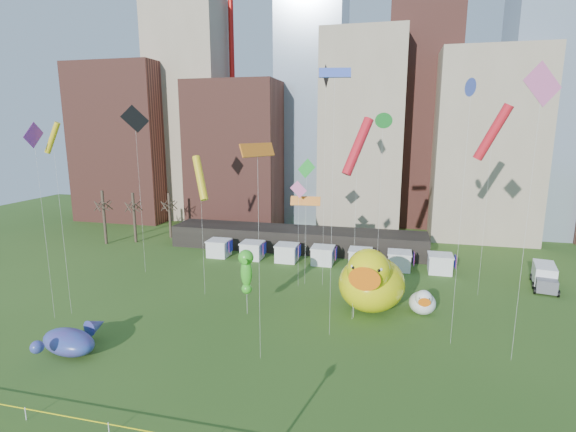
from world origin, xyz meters
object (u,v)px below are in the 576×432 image
(big_duck, at_px, (371,281))
(seahorse_green, at_px, (246,268))
(box_truck, at_px, (544,276))
(small_duck, at_px, (423,302))
(whale_inflatable, at_px, (71,340))
(seahorse_purple, at_px, (355,277))

(big_duck, bearing_deg, seahorse_green, -156.73)
(seahorse_green, distance_m, box_truck, 34.62)
(small_duck, relative_size, whale_inflatable, 0.54)
(big_duck, distance_m, box_truck, 22.41)
(seahorse_purple, bearing_deg, small_duck, -2.29)
(small_duck, height_order, whale_inflatable, small_duck)
(big_duck, distance_m, seahorse_green, 12.44)
(box_truck, bearing_deg, seahorse_green, -143.05)
(small_duck, relative_size, seahorse_purple, 0.63)
(seahorse_purple, xyz_separation_m, box_truck, (20.59, 13.57, -2.85))
(whale_inflatable, bearing_deg, small_duck, 40.15)
(big_duck, relative_size, whale_inflatable, 1.40)
(seahorse_green, bearing_deg, whale_inflatable, -150.68)
(seahorse_green, bearing_deg, big_duck, 4.50)
(seahorse_purple, bearing_deg, whale_inflatable, -173.91)
(small_duck, distance_m, whale_inflatable, 31.93)
(big_duck, bearing_deg, whale_inflatable, -142.85)
(whale_inflatable, bearing_deg, seahorse_purple, 41.97)
(small_duck, bearing_deg, whale_inflatable, -153.95)
(big_duck, distance_m, small_duck, 5.43)
(small_duck, height_order, seahorse_purple, seahorse_purple)
(big_duck, relative_size, seahorse_green, 1.41)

